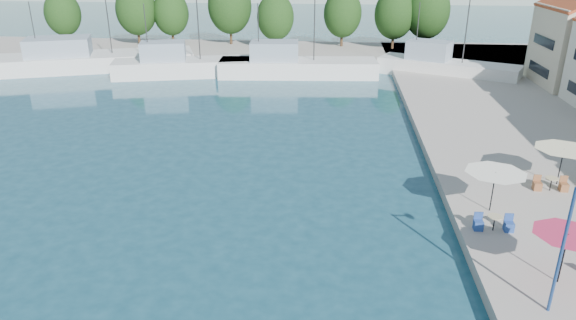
# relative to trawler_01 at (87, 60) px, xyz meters

# --- Properties ---
(quay_far) EXTENTS (90.00, 16.00, 0.60)m
(quay_far) POSITION_rel_trawler_01_xyz_m (21.28, 11.19, -0.77)
(quay_far) COLOR #A8A098
(quay_far) RESTS_ON ground
(trawler_01) EXTENTS (23.60, 13.58, 10.20)m
(trawler_01) POSITION_rel_trawler_01_xyz_m (0.00, 0.00, 0.00)
(trawler_01) COLOR silver
(trawler_01) RESTS_ON ground
(trawler_02) EXTENTS (16.30, 7.85, 10.20)m
(trawler_02) POSITION_rel_trawler_01_xyz_m (12.05, -2.11, 0.00)
(trawler_02) COLOR silver
(trawler_02) RESTS_ON ground
(trawler_03) EXTENTS (17.58, 5.87, 10.20)m
(trawler_03) POSITION_rel_trawler_01_xyz_m (24.36, -1.06, 0.00)
(trawler_03) COLOR white
(trawler_03) RESTS_ON ground
(trawler_04) EXTENTS (15.09, 9.90, 10.20)m
(trawler_04) POSITION_rel_trawler_01_xyz_m (40.78, 0.08, 0.00)
(trawler_04) COLOR silver
(trawler_04) RESTS_ON ground
(tree_01) EXTENTS (4.91, 4.91, 7.27)m
(tree_01) POSITION_rel_trawler_01_xyz_m (-9.60, 13.76, 3.73)
(tree_01) COLOR #3F2B19
(tree_01) RESTS_ON quay_far
(tree_02) EXTENTS (5.57, 5.57, 8.24)m
(tree_02) POSITION_rel_trawler_01_xyz_m (0.95, 14.20, 4.29)
(tree_02) COLOR #3F2B19
(tree_02) RESTS_ON quay_far
(tree_03) EXTENTS (4.95, 4.95, 7.33)m
(tree_03) POSITION_rel_trawler_01_xyz_m (5.51, 15.38, 3.76)
(tree_03) COLOR #3F2B19
(tree_03) RESTS_ON quay_far
(tree_04) EXTENTS (6.08, 6.08, 9.00)m
(tree_04) POSITION_rel_trawler_01_xyz_m (13.88, 15.82, 4.73)
(tree_04) COLOR #3F2B19
(tree_04) RESTS_ON quay_far
(tree_05) EXTENTS (4.94, 4.94, 7.32)m
(tree_05) POSITION_rel_trawler_01_xyz_m (20.68, 12.47, 3.75)
(tree_05) COLOR #3F2B19
(tree_05) RESTS_ON quay_far
(tree_06) EXTENTS (5.17, 5.17, 7.65)m
(tree_06) POSITION_rel_trawler_01_xyz_m (29.56, 15.44, 3.95)
(tree_06) COLOR #3F2B19
(tree_06) RESTS_ON quay_far
(tree_07) EXTENTS (5.36, 5.36, 7.94)m
(tree_07) POSITION_rel_trawler_01_xyz_m (36.46, 14.32, 4.11)
(tree_07) COLOR #3F2B19
(tree_07) RESTS_ON quay_far
(tree_08) EXTENTS (5.83, 5.83, 8.63)m
(tree_08) POSITION_rel_trawler_01_xyz_m (40.71, 14.38, 4.51)
(tree_08) COLOR #3F2B19
(tree_08) RESTS_ON quay_far
(umbrella_pink) EXTENTS (2.72, 2.72, 2.18)m
(umbrella_pink) POSITION_rel_trawler_01_xyz_m (38.30, -39.08, 1.46)
(umbrella_pink) COLOR black
(umbrella_pink) RESTS_ON quay_right
(umbrella_white) EXTENTS (3.04, 3.04, 2.12)m
(umbrella_white) POSITION_rel_trawler_01_xyz_m (37.20, -33.05, 1.40)
(umbrella_white) COLOR black
(umbrella_white) RESTS_ON quay_right
(umbrella_cream) EXTENTS (3.19, 3.19, 2.14)m
(umbrella_cream) POSITION_rel_trawler_01_xyz_m (41.86, -29.35, 1.42)
(umbrella_cream) COLOR black
(umbrella_cream) RESTS_ON quay_right
(cafe_table_02) EXTENTS (1.82, 0.70, 0.76)m
(cafe_table_02) POSITION_rel_trawler_01_xyz_m (36.83, -35.12, -0.18)
(cafe_table_02) COLOR black
(cafe_table_02) RESTS_ON quay_right
(cafe_table_03) EXTENTS (1.82, 0.70, 0.76)m
(cafe_table_03) POSITION_rel_trawler_01_xyz_m (41.14, -30.30, -0.18)
(cafe_table_03) COLOR black
(cafe_table_03) RESTS_ON quay_right
(street_lamp) EXTENTS (1.04, 0.36, 5.03)m
(street_lamp) POSITION_rel_trawler_01_xyz_m (37.58, -40.91, 3.02)
(street_lamp) COLOR navy
(street_lamp) RESTS_ON quay_right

